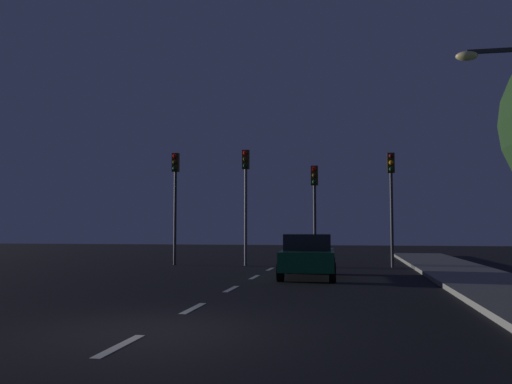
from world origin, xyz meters
TOP-DOWN VIEW (x-y plane):
  - ground_plane at (0.00, 7.00)m, footprint 80.00×80.00m
  - sidewalk_curb_right at (7.50, 7.00)m, footprint 3.00×40.00m
  - lane_stripe_nearest at (0.00, -1.20)m, footprint 0.16×1.60m
  - lane_stripe_second at (0.00, 2.60)m, footprint 0.16×1.60m
  - lane_stripe_third at (0.00, 6.40)m, footprint 0.16×1.60m
  - lane_stripe_fourth at (0.00, 10.20)m, footprint 0.16×1.60m
  - lane_stripe_fifth at (0.00, 14.00)m, footprint 0.16×1.60m
  - traffic_signal_far_left at (-4.88, 15.92)m, footprint 0.32×0.38m
  - traffic_signal_center_left at (-1.44, 15.92)m, footprint 0.32×0.38m
  - traffic_signal_center_right at (1.78, 15.92)m, footprint 0.32×0.38m
  - traffic_signal_far_right at (5.21, 15.92)m, footprint 0.32×0.38m
  - car_stopped_ahead at (1.90, 10.32)m, footprint 2.04×4.38m

SIDE VIEW (x-z plane):
  - ground_plane at x=0.00m, z-range 0.00..0.00m
  - lane_stripe_nearest at x=0.00m, z-range 0.00..0.01m
  - lane_stripe_second at x=0.00m, z-range 0.00..0.01m
  - lane_stripe_third at x=0.00m, z-range 0.00..0.01m
  - lane_stripe_fourth at x=0.00m, z-range 0.00..0.01m
  - lane_stripe_fifth at x=0.00m, z-range 0.00..0.01m
  - sidewalk_curb_right at x=7.50m, z-range 0.00..0.15m
  - car_stopped_ahead at x=1.90m, z-range 0.01..1.54m
  - traffic_signal_center_right at x=1.78m, z-range 0.94..5.54m
  - traffic_signal_far_right at x=5.21m, z-range 1.02..6.13m
  - traffic_signal_far_left at x=-4.88m, z-range 1.05..6.39m
  - traffic_signal_center_left at x=-1.44m, z-range 1.05..6.47m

